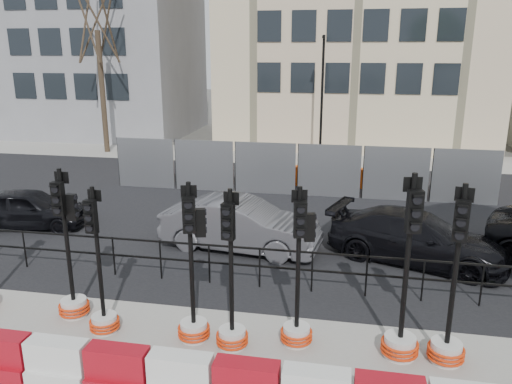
% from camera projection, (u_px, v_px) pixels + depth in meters
% --- Properties ---
extents(ground, '(120.00, 120.00, 0.00)m').
position_uv_depth(ground, '(249.00, 314.00, 10.45)').
color(ground, '#51514C').
rests_on(ground, ground).
extents(road, '(40.00, 14.00, 0.03)m').
position_uv_depth(road, '(290.00, 211.00, 17.06)').
color(road, black).
rests_on(road, ground).
extents(sidewalk_far, '(40.00, 4.00, 0.02)m').
position_uv_depth(sidewalk_far, '(311.00, 158.00, 25.57)').
color(sidewalk_far, gray).
rests_on(sidewalk_far, ground).
extents(building_grey, '(11.00, 9.06, 14.00)m').
position_uv_depth(building_grey, '(102.00, 23.00, 31.80)').
color(building_grey, gray).
rests_on(building_grey, ground).
extents(kerb_railing, '(18.00, 0.04, 1.00)m').
position_uv_depth(kerb_railing, '(260.00, 261.00, 11.39)').
color(kerb_railing, black).
rests_on(kerb_railing, ground).
extents(heras_fencing, '(14.33, 1.72, 2.00)m').
position_uv_depth(heras_fencing, '(313.00, 174.00, 19.49)').
color(heras_fencing, gray).
rests_on(heras_fencing, ground).
extents(lamp_post_far, '(0.12, 0.56, 6.00)m').
position_uv_depth(lamp_post_far, '(322.00, 96.00, 23.63)').
color(lamp_post_far, black).
rests_on(lamp_post_far, ground).
extents(tree_bare_far, '(2.00, 2.00, 9.00)m').
position_uv_depth(tree_bare_far, '(97.00, 23.00, 25.23)').
color(tree_bare_far, '#473828').
rests_on(tree_bare_far, ground).
extents(barrier_row, '(12.55, 0.50, 0.80)m').
position_uv_depth(barrier_row, '(214.00, 383.00, 7.70)').
color(barrier_row, '#AC0D16').
rests_on(barrier_row, ground).
extents(traffic_signal_b, '(0.62, 0.62, 3.15)m').
position_uv_depth(traffic_signal_b, '(72.00, 283.00, 10.15)').
color(traffic_signal_b, silver).
rests_on(traffic_signal_b, ground).
extents(traffic_signal_c, '(0.58, 0.58, 2.96)m').
position_uv_depth(traffic_signal_c, '(102.00, 304.00, 9.61)').
color(traffic_signal_c, silver).
rests_on(traffic_signal_c, ground).
extents(traffic_signal_d, '(0.61, 0.61, 3.12)m').
position_uv_depth(traffic_signal_d, '(193.00, 305.00, 9.31)').
color(traffic_signal_d, silver).
rests_on(traffic_signal_d, ground).
extents(traffic_signal_e, '(0.60, 0.60, 3.06)m').
position_uv_depth(traffic_signal_e, '(232.00, 317.00, 9.10)').
color(traffic_signal_e, silver).
rests_on(traffic_signal_e, ground).
extents(traffic_signal_f, '(0.60, 0.60, 3.07)m').
position_uv_depth(traffic_signal_f, '(298.00, 309.00, 9.18)').
color(traffic_signal_f, silver).
rests_on(traffic_signal_f, ground).
extents(traffic_signal_g, '(0.67, 0.67, 3.41)m').
position_uv_depth(traffic_signal_g, '(402.00, 322.00, 8.78)').
color(traffic_signal_g, silver).
rests_on(traffic_signal_g, ground).
extents(traffic_signal_h, '(0.65, 0.65, 3.28)m').
position_uv_depth(traffic_signal_h, '(449.00, 328.00, 8.64)').
color(traffic_signal_h, silver).
rests_on(traffic_signal_h, ground).
extents(car_a, '(2.58, 4.06, 1.23)m').
position_uv_depth(car_a, '(29.00, 208.00, 15.41)').
color(car_a, black).
rests_on(car_a, ground).
extents(car_b, '(2.64, 4.74, 1.43)m').
position_uv_depth(car_b, '(240.00, 225.00, 13.66)').
color(car_b, '#515156').
rests_on(car_b, ground).
extents(car_c, '(4.61, 5.65, 1.31)m').
position_uv_depth(car_c, '(416.00, 238.00, 12.89)').
color(car_c, black).
rests_on(car_c, ground).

